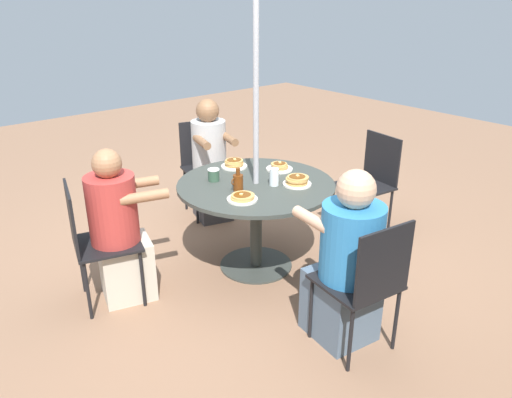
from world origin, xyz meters
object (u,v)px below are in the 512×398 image
at_px(diner_east, 210,165).
at_px(patio_table, 256,198).
at_px(patio_chair_north, 371,178).
at_px(patio_chair_west, 367,279).
at_px(pancake_plate_b, 242,198).
at_px(pancake_plate_a, 297,181).
at_px(drinking_glass_a, 274,177).
at_px(pancake_plate_d, 234,164).
at_px(diner_west, 346,266).
at_px(patio_chair_south, 93,237).
at_px(pancake_plate_c, 279,167).
at_px(coffee_cup, 214,175).
at_px(syrup_bottle, 238,182).
at_px(diner_south, 119,233).
at_px(patio_chair_east, 205,162).

bearing_deg(diner_east, patio_table, 90.00).
bearing_deg(patio_chair_north, patio_chair_west, 134.76).
bearing_deg(patio_table, pancake_plate_b, 34.00).
distance_m(pancake_plate_a, pancake_plate_b, 0.49).
bearing_deg(pancake_plate_b, drinking_glass_a, -168.87).
height_order(patio_table, pancake_plate_d, pancake_plate_d).
bearing_deg(pancake_plate_a, pancake_plate_d, -79.59).
height_order(diner_west, pancake_plate_b, diner_west).
bearing_deg(patio_chair_south, pancake_plate_d, 108.63).
distance_m(diner_west, pancake_plate_c, 1.24).
relative_size(patio_chair_west, coffee_cup, 9.48).
height_order(patio_table, pancake_plate_b, pancake_plate_b).
relative_size(diner_east, coffee_cup, 12.27).
bearing_deg(syrup_bottle, coffee_cup, -86.23).
distance_m(diner_south, pancake_plate_d, 1.12).
height_order(diner_west, drinking_glass_a, diner_west).
distance_m(diner_east, diner_west, 2.07).
xyz_separation_m(diner_east, drinking_glass_a, (0.21, 1.12, 0.25)).
relative_size(pancake_plate_b, coffee_cup, 2.28).
distance_m(pancake_plate_c, pancake_plate_d, 0.37).
bearing_deg(syrup_bottle, drinking_glass_a, 161.54).
bearing_deg(patio_chair_west, pancake_plate_a, 76.75).
height_order(diner_south, coffee_cup, diner_south).
bearing_deg(diner_east, pancake_plate_d, 88.71).
xyz_separation_m(patio_table, patio_chair_north, (-1.20, 0.16, -0.08)).
height_order(diner_west, pancake_plate_c, diner_west).
height_order(patio_chair_east, coffee_cup, patio_chair_east).
height_order(patio_chair_east, pancake_plate_d, patio_chair_east).
distance_m(patio_chair_east, diner_south, 1.59).
height_order(patio_table, pancake_plate_c, pancake_plate_c).
height_order(patio_table, patio_chair_south, patio_chair_south).
relative_size(pancake_plate_c, coffee_cup, 2.28).
relative_size(patio_table, drinking_glass_a, 9.09).
height_order(patio_table, diner_west, diner_west).
bearing_deg(pancake_plate_d, pancake_plate_b, 56.95).
xyz_separation_m(patio_chair_south, pancake_plate_c, (-1.50, 0.23, 0.22)).
bearing_deg(patio_chair_west, syrup_bottle, 99.38).
relative_size(diner_south, pancake_plate_b, 5.21).
bearing_deg(patio_table, pancake_plate_a, 132.65).
relative_size(pancake_plate_a, drinking_glass_a, 1.63).
distance_m(patio_chair_east, pancake_plate_b, 1.50).
height_order(pancake_plate_a, pancake_plate_b, pancake_plate_a).
distance_m(diner_east, pancake_plate_c, 0.92).
relative_size(patio_table, diner_west, 1.05).
relative_size(patio_chair_north, patio_chair_south, 1.00).
distance_m(patio_chair_west, pancake_plate_b, 1.03).
distance_m(pancake_plate_b, syrup_bottle, 0.19).
xyz_separation_m(pancake_plate_a, syrup_bottle, (0.40, -0.20, 0.04)).
bearing_deg(coffee_cup, diner_east, -123.27).
bearing_deg(patio_table, drinking_glass_a, 121.03).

